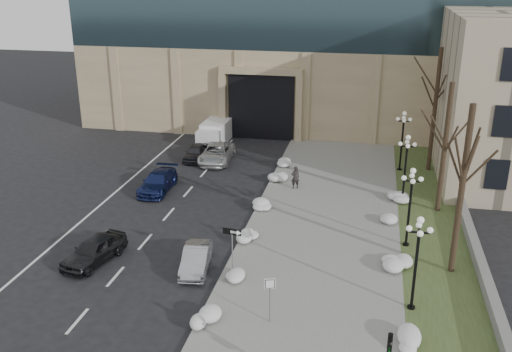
{
  "coord_description": "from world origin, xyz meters",
  "views": [
    {
      "loc": [
        5.85,
        -17.72,
        15.11
      ],
      "look_at": [
        -0.51,
        12.87,
        3.5
      ],
      "focal_mm": 40.0,
      "sensor_mm": 36.0,
      "label": 1
    }
  ],
  "objects_px": {
    "box_truck": "(217,131)",
    "lamppost_d": "(403,133)",
    "car_c": "(158,182)",
    "car_b": "(196,259)",
    "lamppost_b": "(411,197)",
    "pedestrian": "(295,177)",
    "lamppost_c": "(406,160)",
    "one_way_sign": "(235,238)",
    "car_e": "(196,152)",
    "car_d": "(217,153)",
    "lamppost_a": "(417,251)",
    "keep_sign": "(270,291)",
    "car_a": "(94,250)"
  },
  "relations": [
    {
      "from": "car_e",
      "to": "lamppost_a",
      "type": "bearing_deg",
      "value": -50.0
    },
    {
      "from": "lamppost_d",
      "to": "car_a",
      "type": "bearing_deg",
      "value": -132.18
    },
    {
      "from": "car_c",
      "to": "keep_sign",
      "type": "height_order",
      "value": "keep_sign"
    },
    {
      "from": "car_d",
      "to": "lamppost_d",
      "type": "xyz_separation_m",
      "value": [
        14.55,
        0.71,
        2.37
      ]
    },
    {
      "from": "pedestrian",
      "to": "keep_sign",
      "type": "relative_size",
      "value": 0.71
    },
    {
      "from": "car_b",
      "to": "lamppost_b",
      "type": "bearing_deg",
      "value": 15.5
    },
    {
      "from": "lamppost_a",
      "to": "lamppost_c",
      "type": "bearing_deg",
      "value": 90.0
    },
    {
      "from": "car_c",
      "to": "lamppost_b",
      "type": "height_order",
      "value": "lamppost_b"
    },
    {
      "from": "car_d",
      "to": "pedestrian",
      "type": "height_order",
      "value": "pedestrian"
    },
    {
      "from": "pedestrian",
      "to": "lamppost_c",
      "type": "relative_size",
      "value": 0.35
    },
    {
      "from": "car_b",
      "to": "lamppost_b",
      "type": "xyz_separation_m",
      "value": [
        10.93,
        4.91,
        2.46
      ]
    },
    {
      "from": "lamppost_d",
      "to": "car_c",
      "type": "bearing_deg",
      "value": -155.44
    },
    {
      "from": "pedestrian",
      "to": "lamppost_c",
      "type": "distance_m",
      "value": 7.77
    },
    {
      "from": "car_d",
      "to": "one_way_sign",
      "type": "bearing_deg",
      "value": -74.23
    },
    {
      "from": "box_truck",
      "to": "lamppost_d",
      "type": "height_order",
      "value": "lamppost_d"
    },
    {
      "from": "car_d",
      "to": "car_c",
      "type": "bearing_deg",
      "value": -111.35
    },
    {
      "from": "one_way_sign",
      "to": "car_b",
      "type": "bearing_deg",
      "value": 178.67
    },
    {
      "from": "box_truck",
      "to": "keep_sign",
      "type": "xyz_separation_m",
      "value": [
        9.83,
        -26.76,
        0.78
      ]
    },
    {
      "from": "car_a",
      "to": "car_b",
      "type": "xyz_separation_m",
      "value": [
        5.61,
        0.35,
        -0.1
      ]
    },
    {
      "from": "lamppost_a",
      "to": "pedestrian",
      "type": "bearing_deg",
      "value": 118.11
    },
    {
      "from": "car_c",
      "to": "one_way_sign",
      "type": "bearing_deg",
      "value": -53.64
    },
    {
      "from": "lamppost_a",
      "to": "box_truck",
      "type": "bearing_deg",
      "value": 123.47
    },
    {
      "from": "car_e",
      "to": "lamppost_c",
      "type": "relative_size",
      "value": 0.76
    },
    {
      "from": "car_c",
      "to": "car_e",
      "type": "relative_size",
      "value": 1.27
    },
    {
      "from": "car_a",
      "to": "car_b",
      "type": "height_order",
      "value": "car_a"
    },
    {
      "from": "car_d",
      "to": "one_way_sign",
      "type": "relative_size",
      "value": 1.87
    },
    {
      "from": "car_e",
      "to": "pedestrian",
      "type": "bearing_deg",
      "value": -30.24
    },
    {
      "from": "car_c",
      "to": "box_truck",
      "type": "height_order",
      "value": "box_truck"
    },
    {
      "from": "pedestrian",
      "to": "keep_sign",
      "type": "distance_m",
      "value": 16.39
    },
    {
      "from": "lamppost_c",
      "to": "car_d",
      "type": "bearing_deg",
      "value": 158.3
    },
    {
      "from": "lamppost_c",
      "to": "lamppost_d",
      "type": "relative_size",
      "value": 1.0
    },
    {
      "from": "box_truck",
      "to": "lamppost_c",
      "type": "xyz_separation_m",
      "value": [
        16.08,
        -11.32,
        2.15
      ]
    },
    {
      "from": "pedestrian",
      "to": "box_truck",
      "type": "relative_size",
      "value": 0.27
    },
    {
      "from": "pedestrian",
      "to": "car_c",
      "type": "bearing_deg",
      "value": -11.48
    },
    {
      "from": "car_c",
      "to": "pedestrian",
      "type": "height_order",
      "value": "pedestrian"
    },
    {
      "from": "car_d",
      "to": "box_truck",
      "type": "distance_m",
      "value": 5.74
    },
    {
      "from": "car_c",
      "to": "car_b",
      "type": "bearing_deg",
      "value": -61.14
    },
    {
      "from": "lamppost_a",
      "to": "lamppost_d",
      "type": "height_order",
      "value": "same"
    },
    {
      "from": "lamppost_d",
      "to": "one_way_sign",
      "type": "bearing_deg",
      "value": -115.55
    },
    {
      "from": "lamppost_b",
      "to": "lamppost_a",
      "type": "bearing_deg",
      "value": -90.0
    },
    {
      "from": "car_d",
      "to": "lamppost_a",
      "type": "distance_m",
      "value": 23.89
    },
    {
      "from": "car_e",
      "to": "one_way_sign",
      "type": "height_order",
      "value": "one_way_sign"
    },
    {
      "from": "lamppost_b",
      "to": "lamppost_c",
      "type": "distance_m",
      "value": 6.5
    },
    {
      "from": "car_e",
      "to": "box_truck",
      "type": "bearing_deg",
      "value": 85.86
    },
    {
      "from": "pedestrian",
      "to": "keep_sign",
      "type": "height_order",
      "value": "keep_sign"
    },
    {
      "from": "one_way_sign",
      "to": "lamppost_d",
      "type": "bearing_deg",
      "value": 71.57
    },
    {
      "from": "car_a",
      "to": "car_d",
      "type": "bearing_deg",
      "value": 97.3
    },
    {
      "from": "car_c",
      "to": "pedestrian",
      "type": "relative_size",
      "value": 2.8
    },
    {
      "from": "car_b",
      "to": "car_d",
      "type": "distance_m",
      "value": 17.58
    },
    {
      "from": "car_b",
      "to": "lamppost_a",
      "type": "relative_size",
      "value": 0.78
    }
  ]
}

